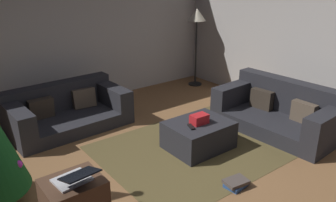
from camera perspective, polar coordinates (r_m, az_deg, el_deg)
ground_plane at (r=4.00m, az=0.09°, el=-13.89°), size 6.40×6.40×0.00m
rear_partition at (r=6.16m, az=-18.32°, el=10.72°), size 6.40×0.12×2.60m
corner_partition at (r=5.84m, az=25.68°, el=9.23°), size 0.12×6.40×2.60m
couch_left at (r=5.54m, az=-16.61°, el=-1.54°), size 1.78×1.04×0.63m
couch_right at (r=5.46m, az=18.05°, el=-1.71°), size 1.03×1.84×0.72m
ottoman at (r=4.69m, az=5.10°, el=-5.64°), size 0.83×0.66×0.38m
gift_box at (r=4.55m, az=5.23°, el=-3.01°), size 0.23×0.16×0.13m
tv_remote at (r=4.45m, az=3.87°, el=-4.31°), size 0.10×0.17×0.02m
laptop at (r=3.17m, az=-15.24°, el=-12.23°), size 0.34×0.43×0.18m
book_stack at (r=4.03m, az=11.27°, el=-13.24°), size 0.30×0.22×0.09m
corner_lamp at (r=7.05m, az=4.82°, el=13.18°), size 0.36×0.36×1.58m
area_rug at (r=4.78m, az=5.03°, el=-7.64°), size 2.60×2.00×0.01m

